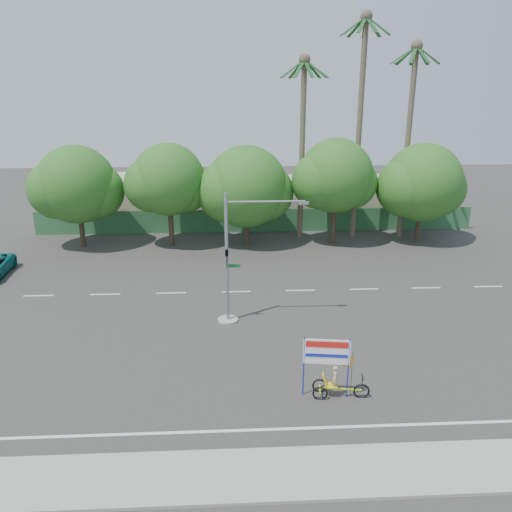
{
  "coord_description": "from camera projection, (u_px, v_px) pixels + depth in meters",
  "views": [
    {
      "loc": [
        -2.27,
        -20.53,
        11.97
      ],
      "look_at": [
        -0.95,
        4.5,
        3.5
      ],
      "focal_mm": 35.0,
      "sensor_mm": 36.0,
      "label": 1
    }
  ],
  "objects": [
    {
      "name": "palm_short",
      "position": [
        303.0,
        130.0,
        39.15
      ],
      "size": [
        3.73,
        3.79,
        14.45
      ],
      "color": "#70604C",
      "rests_on": "ground"
    },
    {
      "name": "palm_mid",
      "position": [
        410.0,
        122.0,
        39.4
      ],
      "size": [
        3.73,
        3.79,
        15.45
      ],
      "color": "#70604C",
      "rests_on": "ground"
    },
    {
      "name": "trike_billboard",
      "position": [
        332.0,
        373.0,
        20.06
      ],
      "size": [
        2.73,
        0.8,
        2.7
      ],
      "rotation": [
        0.0,
        0.0,
        -0.14
      ],
      "color": "black",
      "rests_on": "ground"
    },
    {
      "name": "tree_far_right",
      "position": [
        422.0,
        185.0,
        39.55
      ],
      "size": [
        7.38,
        6.2,
        7.94
      ],
      "color": "#473828",
      "rests_on": "ground"
    },
    {
      "name": "fence",
      "position": [
        257.0,
        221.0,
        43.39
      ],
      "size": [
        38.0,
        0.08,
        2.0
      ],
      "primitive_type": "cube",
      "color": "#336B3D",
      "rests_on": "ground"
    },
    {
      "name": "ground",
      "position": [
        281.0,
        357.0,
        23.37
      ],
      "size": [
        120.0,
        120.0,
        0.0
      ],
      "primitive_type": "plane",
      "color": "#33302D",
      "rests_on": "ground"
    },
    {
      "name": "palm_tall",
      "position": [
        360.0,
        108.0,
        38.86
      ],
      "size": [
        3.73,
        3.79,
        17.45
      ],
      "color": "#70604C",
      "rests_on": "ground"
    },
    {
      "name": "tree_center",
      "position": [
        246.0,
        189.0,
        38.92
      ],
      "size": [
        7.62,
        6.4,
        7.85
      ],
      "color": "#473828",
      "rests_on": "ground"
    },
    {
      "name": "tree_left",
      "position": [
        168.0,
        182.0,
        38.43
      ],
      "size": [
        6.66,
        5.6,
        8.07
      ],
      "color": "#473828",
      "rests_on": "ground"
    },
    {
      "name": "building_right",
      "position": [
        337.0,
        200.0,
        47.78
      ],
      "size": [
        14.0,
        8.0,
        3.6
      ],
      "primitive_type": "cube",
      "color": "beige",
      "rests_on": "ground"
    },
    {
      "name": "sidewalk_near",
      "position": [
        304.0,
        473.0,
        16.25
      ],
      "size": [
        50.0,
        2.4,
        0.12
      ],
      "primitive_type": "cube",
      "color": "gray",
      "rests_on": "ground"
    },
    {
      "name": "tree_far_left",
      "position": [
        76.0,
        187.0,
        38.18
      ],
      "size": [
        7.14,
        6.0,
        7.96
      ],
      "color": "#473828",
      "rests_on": "ground"
    },
    {
      "name": "traffic_signal",
      "position": [
        233.0,
        270.0,
        26.09
      ],
      "size": [
        4.72,
        1.1,
        7.0
      ],
      "color": "gray",
      "rests_on": "ground"
    },
    {
      "name": "building_left",
      "position": [
        148.0,
        200.0,
        46.83
      ],
      "size": [
        12.0,
        8.0,
        4.0
      ],
      "primitive_type": "cube",
      "color": "beige",
      "rests_on": "ground"
    },
    {
      "name": "tree_right",
      "position": [
        335.0,
        178.0,
        39.02
      ],
      "size": [
        6.9,
        5.8,
        8.36
      ],
      "color": "#473828",
      "rests_on": "ground"
    }
  ]
}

